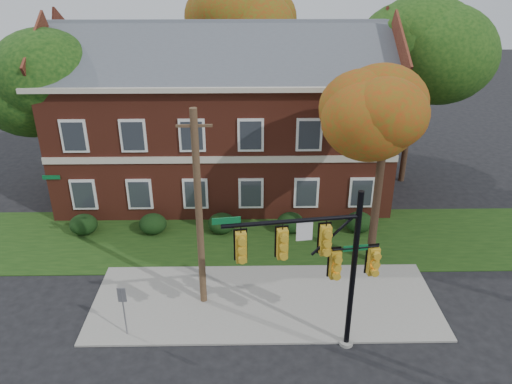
{
  "coord_description": "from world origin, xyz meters",
  "views": [
    {
      "loc": [
        -0.65,
        -15.49,
        12.91
      ],
      "look_at": [
        -0.32,
        3.0,
        4.05
      ],
      "focal_mm": 35.0,
      "sensor_mm": 36.0,
      "label": 1
    }
  ],
  "objects_px": {
    "tree_right_rear": "(426,49)",
    "utility_pole": "(199,212)",
    "hedge_right": "(290,223)",
    "traffic_signal": "(323,258)",
    "hedge_left": "(153,224)",
    "hedge_center": "(222,223)",
    "tree_near_right": "(392,124)",
    "apartment_building": "(224,109)",
    "sign_post": "(123,304)",
    "hedge_far_left": "(84,224)",
    "tree_far_rear": "(247,20)",
    "tree_left_rear": "(37,84)",
    "hedge_far_right": "(359,222)"
  },
  "relations": [
    {
      "from": "apartment_building",
      "to": "tree_far_rear",
      "type": "height_order",
      "value": "tree_far_rear"
    },
    {
      "from": "tree_near_right",
      "to": "sign_post",
      "type": "xyz_separation_m",
      "value": [
        -10.44,
        -4.74,
        -5.21
      ]
    },
    {
      "from": "apartment_building",
      "to": "hedge_left",
      "type": "xyz_separation_m",
      "value": [
        -3.5,
        -5.25,
        -4.46
      ]
    },
    {
      "from": "apartment_building",
      "to": "tree_right_rear",
      "type": "distance_m",
      "value": 11.77
    },
    {
      "from": "hedge_right",
      "to": "sign_post",
      "type": "xyz_separation_m",
      "value": [
        -6.72,
        -7.58,
        0.93
      ]
    },
    {
      "from": "hedge_left",
      "to": "hedge_right",
      "type": "relative_size",
      "value": 1.0
    },
    {
      "from": "hedge_far_left",
      "to": "tree_far_rear",
      "type": "xyz_separation_m",
      "value": [
        8.34,
        13.09,
        8.32
      ]
    },
    {
      "from": "apartment_building",
      "to": "sign_post",
      "type": "height_order",
      "value": "apartment_building"
    },
    {
      "from": "hedge_left",
      "to": "hedge_center",
      "type": "bearing_deg",
      "value": 0.0
    },
    {
      "from": "sign_post",
      "to": "tree_near_right",
      "type": "bearing_deg",
      "value": 25.6
    },
    {
      "from": "tree_near_right",
      "to": "sign_post",
      "type": "relative_size",
      "value": 3.99
    },
    {
      "from": "tree_near_right",
      "to": "utility_pole",
      "type": "distance_m",
      "value": 8.59
    },
    {
      "from": "hedge_center",
      "to": "tree_near_right",
      "type": "height_order",
      "value": "tree_near_right"
    },
    {
      "from": "hedge_left",
      "to": "traffic_signal",
      "type": "bearing_deg",
      "value": -48.88
    },
    {
      "from": "tree_left_rear",
      "to": "tree_right_rear",
      "type": "distance_m",
      "value": 21.19
    },
    {
      "from": "tree_left_rear",
      "to": "utility_pole",
      "type": "distance_m",
      "value": 13.68
    },
    {
      "from": "tree_left_rear",
      "to": "tree_far_rear",
      "type": "distance_m",
      "value": 14.4
    },
    {
      "from": "hedge_far_left",
      "to": "tree_left_rear",
      "type": "xyz_separation_m",
      "value": [
        -2.73,
        4.14,
        6.16
      ]
    },
    {
      "from": "apartment_building",
      "to": "hedge_far_right",
      "type": "height_order",
      "value": "apartment_building"
    },
    {
      "from": "tree_left_rear",
      "to": "tree_far_rear",
      "type": "xyz_separation_m",
      "value": [
        11.07,
        8.96,
        2.16
      ]
    },
    {
      "from": "hedge_right",
      "to": "traffic_signal",
      "type": "distance_m",
      "value": 9.0
    },
    {
      "from": "tree_near_right",
      "to": "tree_right_rear",
      "type": "height_order",
      "value": "tree_right_rear"
    },
    {
      "from": "hedge_left",
      "to": "sign_post",
      "type": "xyz_separation_m",
      "value": [
        0.28,
        -7.58,
        0.93
      ]
    },
    {
      "from": "apartment_building",
      "to": "hedge_left",
      "type": "distance_m",
      "value": 7.73
    },
    {
      "from": "hedge_center",
      "to": "tree_left_rear",
      "type": "height_order",
      "value": "tree_left_rear"
    },
    {
      "from": "hedge_left",
      "to": "hedge_center",
      "type": "height_order",
      "value": "same"
    },
    {
      "from": "tree_near_right",
      "to": "sign_post",
      "type": "height_order",
      "value": "tree_near_right"
    },
    {
      "from": "hedge_left",
      "to": "tree_right_rear",
      "type": "distance_m",
      "value": 17.74
    },
    {
      "from": "tree_near_right",
      "to": "tree_left_rear",
      "type": "height_order",
      "value": "tree_left_rear"
    },
    {
      "from": "tree_far_rear",
      "to": "tree_near_right",
      "type": "bearing_deg",
      "value": -69.73
    },
    {
      "from": "tree_left_rear",
      "to": "tree_right_rear",
      "type": "relative_size",
      "value": 0.84
    },
    {
      "from": "hedge_center",
      "to": "traffic_signal",
      "type": "xyz_separation_m",
      "value": [
        3.79,
        -8.35,
        3.33
      ]
    },
    {
      "from": "apartment_building",
      "to": "tree_right_rear",
      "type": "height_order",
      "value": "tree_right_rear"
    },
    {
      "from": "tree_near_right",
      "to": "tree_right_rear",
      "type": "bearing_deg",
      "value": 65.42
    },
    {
      "from": "tree_far_rear",
      "to": "tree_left_rear",
      "type": "bearing_deg",
      "value": -141.03
    },
    {
      "from": "hedge_far_right",
      "to": "sign_post",
      "type": "relative_size",
      "value": 0.65
    },
    {
      "from": "tree_right_rear",
      "to": "utility_pole",
      "type": "relative_size",
      "value": 1.3
    },
    {
      "from": "tree_right_rear",
      "to": "sign_post",
      "type": "bearing_deg",
      "value": -136.71
    },
    {
      "from": "hedge_right",
      "to": "tree_left_rear",
      "type": "height_order",
      "value": "tree_left_rear"
    },
    {
      "from": "hedge_far_left",
      "to": "hedge_center",
      "type": "relative_size",
      "value": 1.0
    },
    {
      "from": "tree_near_right",
      "to": "tree_left_rear",
      "type": "xyz_separation_m",
      "value": [
        -16.95,
        6.97,
        0.01
      ]
    },
    {
      "from": "tree_far_rear",
      "to": "tree_right_rear",
      "type": "bearing_deg",
      "value": -35.0
    },
    {
      "from": "tree_near_right",
      "to": "utility_pole",
      "type": "relative_size",
      "value": 1.05
    },
    {
      "from": "hedge_right",
      "to": "traffic_signal",
      "type": "height_order",
      "value": "traffic_signal"
    },
    {
      "from": "apartment_building",
      "to": "sign_post",
      "type": "bearing_deg",
      "value": -104.07
    },
    {
      "from": "hedge_right",
      "to": "hedge_left",
      "type": "bearing_deg",
      "value": 180.0
    },
    {
      "from": "hedge_right",
      "to": "sign_post",
      "type": "bearing_deg",
      "value": -131.55
    },
    {
      "from": "hedge_right",
      "to": "tree_far_rear",
      "type": "xyz_separation_m",
      "value": [
        -2.16,
        13.09,
        8.32
      ]
    },
    {
      "from": "tree_near_right",
      "to": "traffic_signal",
      "type": "xyz_separation_m",
      "value": [
        -3.43,
        -5.52,
        -2.82
      ]
    },
    {
      "from": "tree_near_right",
      "to": "hedge_far_right",
      "type": "bearing_deg",
      "value": 94.52
    }
  ]
}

